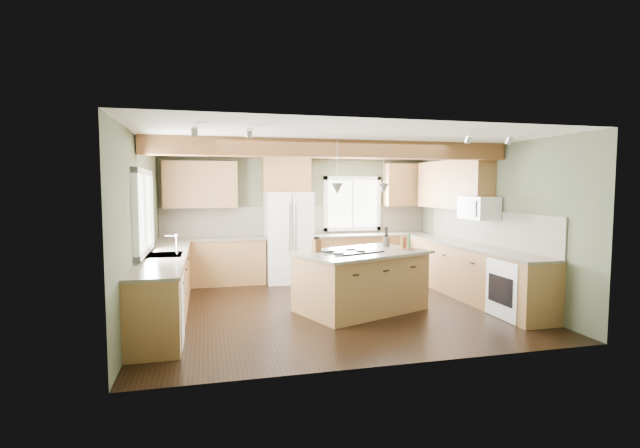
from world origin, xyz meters
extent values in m
plane|color=black|center=(0.00, 0.00, 0.00)|extent=(5.60, 5.60, 0.00)
plane|color=silver|center=(0.00, 0.00, 2.60)|extent=(5.60, 5.60, 0.00)
plane|color=#4A553C|center=(0.00, 2.50, 1.30)|extent=(5.60, 0.00, 5.60)
plane|color=#4A553C|center=(-2.80, 0.00, 1.30)|extent=(0.00, 5.00, 5.00)
plane|color=#4A553C|center=(2.80, 0.00, 1.30)|extent=(0.00, 5.00, 5.00)
cube|color=brown|center=(0.00, -0.29, 2.47)|extent=(5.55, 0.26, 0.26)
cube|color=brown|center=(0.00, 2.40, 2.54)|extent=(5.55, 0.20, 0.10)
cube|color=brown|center=(0.00, 2.48, 1.21)|extent=(5.58, 0.03, 0.58)
cube|color=brown|center=(2.78, 0.05, 1.21)|extent=(0.03, 3.70, 0.58)
cube|color=brown|center=(-1.79, 2.20, 0.44)|extent=(2.02, 0.60, 0.88)
cube|color=brown|center=(-1.79, 2.20, 0.90)|extent=(2.06, 0.64, 0.04)
cube|color=brown|center=(1.49, 2.20, 0.44)|extent=(2.62, 0.60, 0.88)
cube|color=brown|center=(1.49, 2.20, 0.90)|extent=(2.66, 0.64, 0.04)
cube|color=brown|center=(-2.50, 0.05, 0.44)|extent=(0.60, 3.70, 0.88)
cube|color=brown|center=(-2.50, 0.05, 0.90)|extent=(0.64, 3.74, 0.04)
cube|color=brown|center=(2.50, 0.05, 0.44)|extent=(0.60, 3.70, 0.88)
cube|color=brown|center=(2.50, 0.05, 0.90)|extent=(0.64, 3.74, 0.04)
cube|color=brown|center=(-1.99, 2.33, 1.95)|extent=(1.40, 0.35, 0.90)
cube|color=brown|center=(-0.30, 2.33, 2.15)|extent=(0.96, 0.35, 0.70)
cube|color=brown|center=(2.62, 0.90, 1.95)|extent=(0.35, 2.20, 0.90)
cube|color=brown|center=(2.30, 2.33, 1.95)|extent=(0.90, 0.35, 0.90)
cube|color=white|center=(-2.78, 0.05, 1.55)|extent=(0.04, 1.60, 1.05)
cube|color=white|center=(1.15, 2.48, 1.55)|extent=(1.10, 0.04, 1.00)
cube|color=#262628|center=(-2.50, 0.05, 0.91)|extent=(0.50, 0.65, 0.03)
cylinder|color=#B2B2B7|center=(-2.32, 0.05, 1.05)|extent=(0.02, 0.02, 0.28)
cube|color=white|center=(-2.49, -1.25, 0.43)|extent=(0.60, 0.60, 0.84)
cube|color=white|center=(2.49, -1.25, 0.43)|extent=(0.60, 0.72, 0.84)
cube|color=white|center=(2.58, -0.05, 1.55)|extent=(0.40, 0.70, 0.38)
cone|color=#B2B2B7|center=(-0.03, -0.46, 1.88)|extent=(0.18, 0.18, 0.16)
cone|color=#B2B2B7|center=(0.83, -0.13, 1.88)|extent=(0.18, 0.18, 0.16)
cube|color=white|center=(-0.30, 2.12, 0.90)|extent=(0.90, 0.74, 1.80)
cube|color=olive|center=(0.40, -0.29, 0.44)|extent=(2.11, 1.71, 0.88)
cube|color=brown|center=(0.40, -0.29, 0.90)|extent=(2.27, 1.86, 0.04)
cube|color=black|center=(0.26, -0.35, 0.93)|extent=(0.93, 0.78, 0.02)
cube|color=brown|center=(-0.28, -0.23, 1.02)|extent=(0.14, 0.13, 0.19)
cylinder|color=#38322D|center=(1.00, 0.17, 0.99)|extent=(0.11, 0.11, 0.15)
camera|label=1|loc=(-1.90, -6.98, 1.90)|focal=26.00mm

